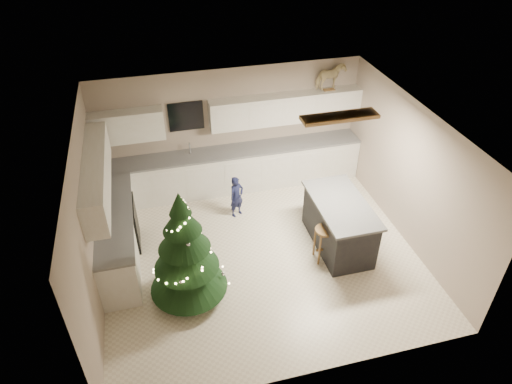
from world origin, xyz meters
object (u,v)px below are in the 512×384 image
toddler (237,197)px  rocking_horse (330,77)px  island (339,224)px  bar_stool (325,237)px  christmas_tree (186,256)px

toddler → rocking_horse: size_ratio=1.32×
toddler → island: bearing=-67.0°
rocking_horse → bar_stool: bearing=144.1°
island → toddler: bearing=140.4°
island → rocking_horse: bearing=75.5°
bar_stool → rocking_horse: bearing=69.4°
bar_stool → rocking_horse: (1.02, 2.70, 1.77)m
toddler → rocking_horse: bearing=-1.6°
bar_stool → toddler: bearing=126.8°
island → rocking_horse: 3.07m
christmas_tree → toddler: (1.21, 1.88, -0.41)m
bar_stool → christmas_tree: bearing=-174.1°
christmas_tree → bar_stool: bearing=5.9°
rocking_horse → island: bearing=150.2°
toddler → christmas_tree: bearing=-150.3°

